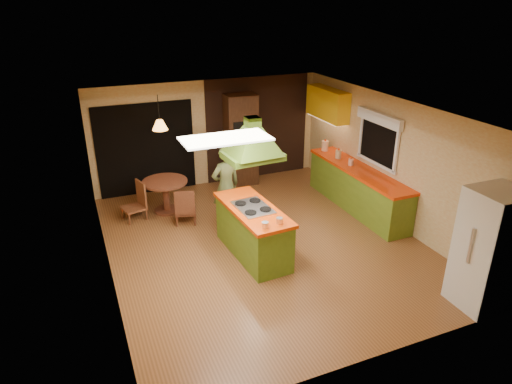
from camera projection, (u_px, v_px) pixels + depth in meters
name	position (u px, v px, depth m)	size (l,w,h in m)	color
ground	(263.00, 242.00, 8.55)	(6.50, 6.50, 0.00)	brown
room_walls	(264.00, 181.00, 8.06)	(5.50, 6.50, 6.50)	beige
ceiling_plane	(264.00, 111.00, 7.56)	(6.50, 6.50, 0.00)	silver
brick_panel	(258.00, 128.00, 11.23)	(2.64, 0.03, 2.50)	#381E14
nook_opening	(146.00, 149.00, 10.33)	(2.20, 0.03, 2.10)	black
right_counter	(357.00, 188.00, 9.75)	(0.62, 3.05, 0.92)	olive
upper_cabinets	(328.00, 104.00, 10.55)	(0.34, 1.40, 0.70)	yellow
window_right	(379.00, 130.00, 9.14)	(0.12, 1.35, 1.06)	black
fluor_panel	(226.00, 139.00, 6.16)	(1.20, 0.60, 0.03)	white
kitchen_island	(253.00, 231.00, 8.00)	(0.85, 1.87, 0.93)	#5B8320
range_hood	(253.00, 132.00, 7.29)	(0.95, 0.71, 0.78)	#466519
man	(226.00, 186.00, 8.90)	(0.61, 0.40, 1.66)	#4F582E
refrigerator	(490.00, 250.00, 6.52)	(0.76, 0.72, 1.84)	silver
wall_oven	(241.00, 140.00, 10.86)	(0.75, 0.63, 2.18)	#412415
dining_table	(165.00, 190.00, 9.59)	(0.94, 0.94, 0.71)	brown
chair_left	(133.00, 201.00, 9.29)	(0.43, 0.43, 0.79)	brown
chair_near	(185.00, 205.00, 9.17)	(0.42, 0.42, 0.76)	brown
pendant_lamp	(160.00, 125.00, 9.03)	(0.31, 0.31, 0.20)	#FF9E3F
canister_large	(325.00, 146.00, 10.62)	(0.16, 0.16, 0.23)	#FFECCD
canister_medium	(338.00, 154.00, 10.13)	(0.13, 0.13, 0.18)	beige
canister_small	(351.00, 162.00, 9.72)	(0.11, 0.11, 0.14)	beige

